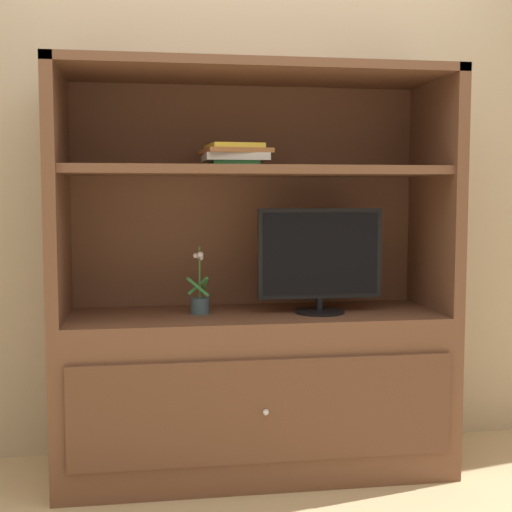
# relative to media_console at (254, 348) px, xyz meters

# --- Properties ---
(ground_plane) EXTENTS (8.00, 8.00, 0.00)m
(ground_plane) POSITION_rel_media_console_xyz_m (0.00, -0.41, -0.53)
(ground_plane) COLOR tan
(painted_rear_wall) EXTENTS (6.00, 0.10, 2.80)m
(painted_rear_wall) POSITION_rel_media_console_xyz_m (0.00, 0.34, 0.87)
(painted_rear_wall) COLOR tan
(painted_rear_wall) RESTS_ON ground_plane
(media_console) EXTENTS (1.67, 0.59, 1.72)m
(media_console) POSITION_rel_media_console_xyz_m (0.00, 0.00, 0.00)
(media_console) COLOR brown
(media_console) RESTS_ON ground_plane
(tv_monitor) EXTENTS (0.54, 0.22, 0.45)m
(tv_monitor) POSITION_rel_media_console_xyz_m (0.28, -0.05, 0.39)
(tv_monitor) COLOR black
(tv_monitor) RESTS_ON media_console
(potted_plant) EXTENTS (0.10, 0.10, 0.29)m
(potted_plant) POSITION_rel_media_console_xyz_m (-0.23, 0.01, 0.22)
(potted_plant) COLOR #384C56
(potted_plant) RESTS_ON media_console
(magazine_stack) EXTENTS (0.29, 0.30, 0.09)m
(magazine_stack) POSITION_rel_media_console_xyz_m (-0.08, -0.00, 0.83)
(magazine_stack) COLOR #338C4C
(magazine_stack) RESTS_ON media_console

